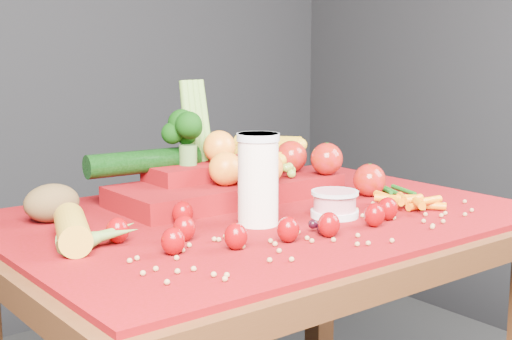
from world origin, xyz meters
TOP-DOWN VIEW (x-y plane):
  - table at (0.00, 0.00)m, footprint 1.10×0.80m
  - red_cloth at (0.00, 0.00)m, footprint 1.05×0.75m
  - milk_glass at (-0.06, -0.07)m, footprint 0.08×0.08m
  - yogurt_bowl at (0.10, -0.11)m, footprint 0.10×0.10m
  - strawberry_scatter at (-0.12, -0.14)m, footprint 0.54×0.28m
  - dark_grape_cluster at (-0.00, -0.20)m, footprint 0.06×0.05m
  - soybean_scatter at (0.00, -0.20)m, footprint 0.84×0.24m
  - corn_ear at (-0.39, -0.01)m, footprint 0.23×0.26m
  - potato at (-0.37, 0.20)m, footprint 0.11×0.08m
  - baby_carrot_pile at (0.28, -0.16)m, footprint 0.18×0.17m
  - green_bean_pile at (0.39, -0.01)m, footprint 0.14×0.12m
  - produce_mound at (0.04, 0.16)m, footprint 0.61×0.37m

SIDE VIEW (x-z plane):
  - table at x=0.00m, z-range 0.28..1.03m
  - red_cloth at x=0.00m, z-range 0.75..0.76m
  - soybean_scatter at x=0.00m, z-range 0.76..0.77m
  - green_bean_pile at x=0.39m, z-range 0.76..0.77m
  - dark_grape_cluster at x=0.00m, z-range 0.76..0.79m
  - baby_carrot_pile at x=0.28m, z-range 0.76..0.79m
  - corn_ear at x=-0.39m, z-range 0.76..0.81m
  - strawberry_scatter at x=-0.12m, z-range 0.76..0.81m
  - yogurt_bowl at x=0.10m, z-range 0.76..0.82m
  - potato at x=-0.37m, z-range 0.76..0.84m
  - produce_mound at x=0.04m, z-range 0.69..0.95m
  - milk_glass at x=-0.06m, z-range 0.77..0.95m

